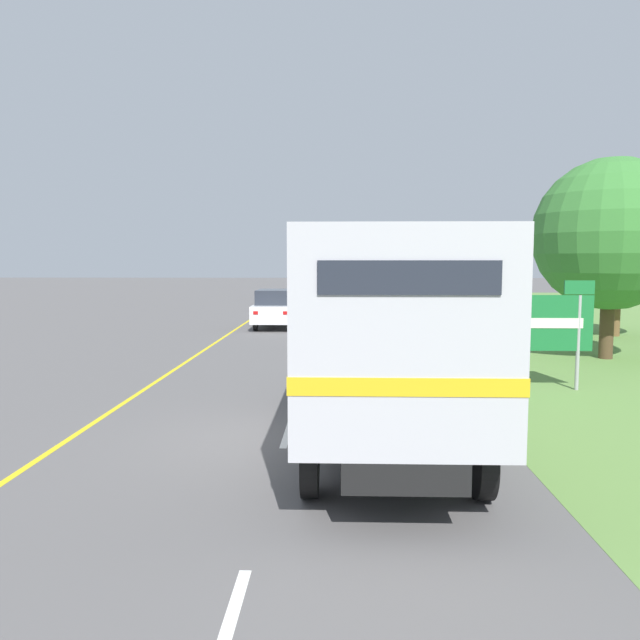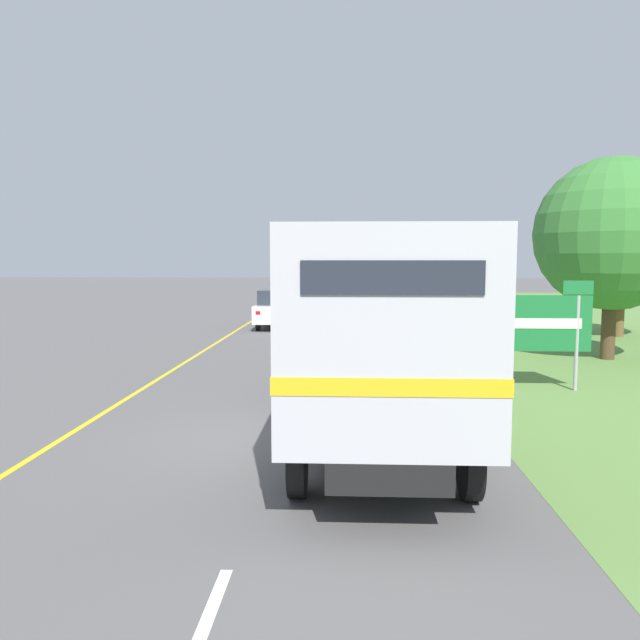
{
  "view_description": "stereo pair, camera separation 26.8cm",
  "coord_description": "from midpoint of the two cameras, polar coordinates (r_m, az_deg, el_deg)",
  "views": [
    {
      "loc": [
        0.92,
        -10.41,
        3.04
      ],
      "look_at": [
        0.3,
        8.82,
        1.2
      ],
      "focal_mm": 35.0,
      "sensor_mm": 36.0,
      "label": 1
    },
    {
      "loc": [
        1.19,
        -10.4,
        3.04
      ],
      "look_at": [
        0.3,
        8.82,
        1.2
      ],
      "focal_mm": 35.0,
      "sensor_mm": 36.0,
      "label": 2
    }
  ],
  "objects": [
    {
      "name": "ground_plane",
      "position": [
        10.89,
        -3.07,
        -10.75
      ],
      "size": [
        200.0,
        200.0,
        0.0
      ],
      "primitive_type": "plane",
      "color": "#5B5959"
    },
    {
      "name": "centre_dash_mid_b",
      "position": [
        24.54,
        0.16,
        -1.65
      ],
      "size": [
        0.12,
        2.6,
        0.01
      ],
      "primitive_type": "cube",
      "color": "white",
      "rests_on": "ground"
    },
    {
      "name": "centre_dash_mid_a",
      "position": [
        18.01,
        -0.75,
        -4.24
      ],
      "size": [
        0.12,
        2.6,
        0.01
      ],
      "primitive_type": "cube",
      "color": "white",
      "rests_on": "ground"
    },
    {
      "name": "edge_line_yellow",
      "position": [
        27.96,
        -7.16,
        -0.82
      ],
      "size": [
        0.12,
        64.78,
        0.01
      ],
      "primitive_type": "cube",
      "color": "yellow",
      "rests_on": "ground"
    },
    {
      "name": "roadside_tree_mid",
      "position": [
        27.62,
        26.16,
        6.39
      ],
      "size": [
        4.65,
        4.65,
        6.09
      ],
      "color": "brown",
      "rests_on": "ground"
    },
    {
      "name": "centre_dash_near",
      "position": [
        11.58,
        -2.71,
        -9.74
      ],
      "size": [
        0.12,
        2.6,
        0.01
      ],
      "primitive_type": "cube",
      "color": "white",
      "rests_on": "ground"
    },
    {
      "name": "lead_car_grey_ahead",
      "position": [
        49.87,
        -0.9,
        3.04
      ],
      "size": [
        1.8,
        4.32,
        1.85
      ],
      "color": "black",
      "rests_on": "ground"
    },
    {
      "name": "roadside_tree_near",
      "position": [
        21.1,
        25.51,
        7.08
      ],
      "size": [
        4.64,
        4.64,
        6.16
      ],
      "color": "#4C3823",
      "rests_on": "ground"
    },
    {
      "name": "horse_trailer_truck",
      "position": [
        10.22,
        5.91,
        -0.77
      ],
      "size": [
        2.57,
        7.8,
        3.44
      ],
      "color": "black",
      "rests_on": "ground"
    },
    {
      "name": "centre_dash_farthest",
      "position": [
        37.66,
        1.03,
        0.83
      ],
      "size": [
        0.12,
        2.6,
        0.01
      ],
      "primitive_type": "cube",
      "color": "white",
      "rests_on": "ground"
    },
    {
      "name": "delineator_post",
      "position": [
        12.24,
        16.85,
        -6.72
      ],
      "size": [
        0.08,
        0.08,
        0.95
      ],
      "color": "white",
      "rests_on": "ground"
    },
    {
      "name": "lead_car_silver_ahead",
      "position": [
        39.22,
        3.64,
        2.36
      ],
      "size": [
        1.8,
        4.23,
        1.82
      ],
      "color": "black",
      "rests_on": "ground"
    },
    {
      "name": "centre_dash_far",
      "position": [
        31.09,
        0.69,
        -0.15
      ],
      "size": [
        0.12,
        2.6,
        0.01
      ],
      "primitive_type": "cube",
      "color": "white",
      "rests_on": "ground"
    },
    {
      "name": "highway_sign",
      "position": [
        15.45,
        20.46,
        -0.38
      ],
      "size": [
        2.15,
        0.09,
        2.58
      ],
      "color": "#9E9EA3",
      "rests_on": "ground"
    },
    {
      "name": "lead_car_white",
      "position": [
        28.24,
        -3.59,
        1.09
      ],
      "size": [
        1.8,
        3.98,
        1.74
      ],
      "color": "black",
      "rests_on": "ground"
    },
    {
      "name": "grass_shoulder",
      "position": [
        30.32,
        27.29,
        -0.9
      ],
      "size": [
        20.0,
        64.78,
        0.01
      ],
      "primitive_type": "cube",
      "color": "#608942",
      "rests_on": "ground"
    }
  ]
}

